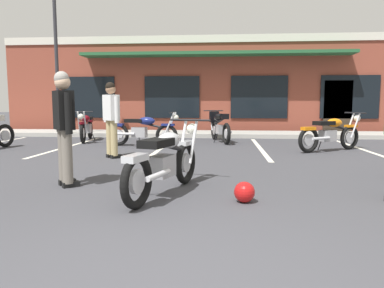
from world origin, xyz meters
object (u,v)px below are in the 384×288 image
Objects in this scene: motorcycle_silver_naked at (331,133)px; parking_lot_lamp_post at (54,35)px; person_in_shorts_foreground at (111,115)px; motorcycle_green_cafe_racer at (143,130)px; person_in_black_shirt at (64,122)px; helmet_on_pavement at (244,192)px; motorcycle_red_sportbike at (86,127)px; motorcycle_foreground_classic at (165,160)px; motorcycle_orange_scrambler at (219,125)px.

parking_lot_lamp_post is (-8.49, 2.86, 3.06)m from motorcycle_silver_naked.
motorcycle_green_cafe_racer is at bearing 84.49° from person_in_shorts_foreground.
person_in_black_shirt is 6.44× the size of helmet_on_pavement.
parking_lot_lamp_post is at bearing 115.65° from person_in_black_shirt.
person_in_shorts_foreground is (1.91, -3.48, 0.49)m from motorcycle_red_sportbike.
motorcycle_green_cafe_racer is 2.26m from person_in_shorts_foreground.
motorcycle_silver_naked is at bearing 53.47° from motorcycle_foreground_classic.
motorcycle_foreground_classic is at bearing -74.43° from motorcycle_green_cafe_racer.
motorcycle_green_cafe_racer is at bearing -145.75° from motorcycle_orange_scrambler.
motorcycle_orange_scrambler is 1.23× the size of person_in_shorts_foreground.
motorcycle_silver_naked is 7.16× the size of helmet_on_pavement.
parking_lot_lamp_post is (-1.40, 0.97, 3.06)m from motorcycle_red_sportbike.
motorcycle_red_sportbike and motorcycle_green_cafe_racer have the same top height.
parking_lot_lamp_post is (-6.04, 7.90, 3.39)m from helmet_on_pavement.
helmet_on_pavement is (-2.45, -5.04, -0.33)m from motorcycle_silver_naked.
person_in_shorts_foreground reaches higher than motorcycle_foreground_classic.
helmet_on_pavement is 0.05× the size of parking_lot_lamp_post.
motorcycle_silver_naked reaches higher than helmet_on_pavement.
motorcycle_foreground_classic is 7.89× the size of helmet_on_pavement.
person_in_shorts_foreground is at bearing 128.39° from helmet_on_pavement.
motorcycle_orange_scrambler is at bearing 2.17° from motorcycle_red_sportbike.
motorcycle_foreground_classic and motorcycle_orange_scrambler have the same top height.
motorcycle_foreground_classic is 1.65m from person_in_black_shirt.
motorcycle_green_cafe_racer is (-1.48, 5.31, 0.00)m from motorcycle_foreground_classic.
motorcycle_green_cafe_racer is 2.58m from motorcycle_orange_scrambler.
motorcycle_green_cafe_racer reaches higher than helmet_on_pavement.
motorcycle_orange_scrambler is at bearing -8.12° from parking_lot_lamp_post.
person_in_shorts_foreground reaches higher than motorcycle_green_cafe_racer.
person_in_black_shirt is at bearing -138.99° from motorcycle_silver_naked.
motorcycle_red_sportbike is at bearing -177.83° from motorcycle_orange_scrambler.
motorcycle_red_sportbike is 0.99× the size of motorcycle_green_cafe_racer.
motorcycle_foreground_classic is 1.10× the size of motorcycle_silver_naked.
motorcycle_silver_naked is 5.01m from motorcycle_green_cafe_racer.
person_in_black_shirt is (-5.02, -4.37, 0.49)m from motorcycle_silver_naked.
motorcycle_red_sportbike is (-3.61, 6.60, 0.00)m from motorcycle_foreground_classic.
motorcycle_silver_naked is 1.11× the size of person_in_shorts_foreground.
person_in_shorts_foreground reaches higher than motorcycle_red_sportbike.
motorcycle_green_cafe_racer is at bearing 173.10° from motorcycle_silver_naked.
helmet_on_pavement is at bearing -17.51° from motorcycle_foreground_classic.
person_in_shorts_foreground is 4.47m from helmet_on_pavement.
helmet_on_pavement is (2.52, -5.64, -0.33)m from motorcycle_green_cafe_racer.
helmet_on_pavement is at bearing -56.17° from motorcycle_red_sportbike.
parking_lot_lamp_post is at bearing 145.26° from motorcycle_red_sportbike.
motorcycle_red_sportbike is 1.12× the size of motorcycle_silver_naked.
motorcycle_silver_naked is 0.34× the size of parking_lot_lamp_post.
motorcycle_orange_scrambler reaches higher than helmet_on_pavement.
motorcycle_foreground_classic is 1.22× the size of person_in_shorts_foreground.
person_in_black_shirt reaches higher than motorcycle_foreground_classic.
motorcycle_silver_naked is at bearing -35.85° from motorcycle_orange_scrambler.
motorcycle_green_cafe_racer is (2.13, -1.29, 0.00)m from motorcycle_red_sportbike.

